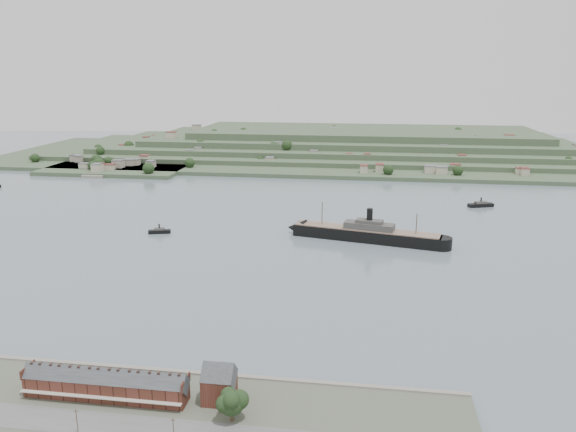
# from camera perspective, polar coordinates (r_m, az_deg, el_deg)

# --- Properties ---
(ground) EXTENTS (1400.00, 1400.00, 0.00)m
(ground) POSITION_cam_1_polar(r_m,az_deg,el_deg) (347.56, -4.25, -3.35)
(ground) COLOR slate
(ground) RESTS_ON ground
(terrace_row) EXTENTS (55.60, 9.80, 11.07)m
(terrace_row) POSITION_cam_1_polar(r_m,az_deg,el_deg) (202.30, -18.02, -15.97)
(terrace_row) COLOR #49251A
(terrace_row) RESTS_ON ground
(gabled_building) EXTENTS (10.40, 10.18, 14.09)m
(gabled_building) POSITION_cam_1_polar(r_m,az_deg,el_deg) (192.48, -7.00, -16.52)
(gabled_building) COLOR #49251A
(gabled_building) RESTS_ON ground
(far_peninsula) EXTENTS (760.00, 309.00, 30.00)m
(far_peninsula) POSITION_cam_1_polar(r_m,az_deg,el_deg) (723.07, 4.75, 7.09)
(far_peninsula) COLOR #3D5539
(far_peninsula) RESTS_ON ground
(steamship) EXTENTS (106.91, 34.71, 25.93)m
(steamship) POSITION_cam_1_polar(r_m,az_deg,el_deg) (365.32, 7.52, -1.75)
(steamship) COLOR black
(steamship) RESTS_ON ground
(tugboat) EXTENTS (15.15, 7.63, 6.59)m
(tugboat) POSITION_cam_1_polar(r_m,az_deg,el_deg) (388.22, -12.93, -1.50)
(tugboat) COLOR black
(tugboat) RESTS_ON ground
(ferry_east) EXTENTS (21.20, 12.13, 7.68)m
(ferry_east) POSITION_cam_1_polar(r_m,az_deg,el_deg) (476.81, 18.99, 1.11)
(ferry_east) COLOR black
(ferry_east) RESTS_ON ground
(fig_tree) EXTENTS (9.89, 8.56, 11.04)m
(fig_tree) POSITION_cam_1_polar(r_m,az_deg,el_deg) (181.93, -5.70, -18.31)
(fig_tree) COLOR #44321F
(fig_tree) RESTS_ON ground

